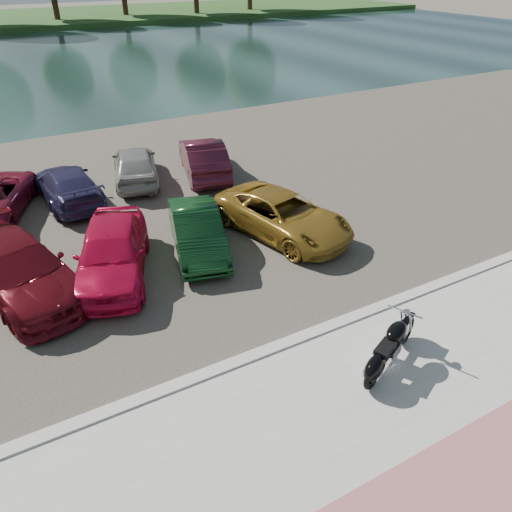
{
  "coord_description": "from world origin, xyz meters",
  "views": [
    {
      "loc": [
        -5.79,
        -4.98,
        7.41
      ],
      "look_at": [
        -0.69,
        4.11,
        1.1
      ],
      "focal_mm": 35.0,
      "sensor_mm": 36.0,
      "label": 1
    }
  ],
  "objects": [
    {
      "name": "kerb",
      "position": [
        0.0,
        2.0,
        0.07
      ],
      "size": [
        60.0,
        0.3,
        0.14
      ],
      "primitive_type": "cube",
      "color": "#ACAAA2",
      "rests_on": "ground"
    },
    {
      "name": "car_12",
      "position": [
        -1.07,
        12.67,
        0.71
      ],
      "size": [
        2.51,
        4.2,
        1.34
      ],
      "primitive_type": "imported",
      "rotation": [
        0.0,
        0.0,
        2.89
      ],
      "color": "#9C9C98",
      "rests_on": "parking_lot"
    },
    {
      "name": "river",
      "position": [
        0.0,
        40.0,
        0.0
      ],
      "size": [
        120.0,
        40.0,
        0.0
      ],
      "primitive_type": "cube",
      "color": "#182C29",
      "rests_on": "ground"
    },
    {
      "name": "car_4",
      "position": [
        -3.6,
        6.63,
        0.77
      ],
      "size": [
        3.15,
        4.65,
        1.47
      ],
      "primitive_type": "imported",
      "rotation": [
        0.0,
        0.0,
        -0.36
      ],
      "color": "red",
      "rests_on": "parking_lot"
    },
    {
      "name": "car_11",
      "position": [
        -3.66,
        12.03,
        0.65
      ],
      "size": [
        1.91,
        4.3,
        1.23
      ],
      "primitive_type": "imported",
      "rotation": [
        0.0,
        0.0,
        3.19
      ],
      "color": "#2C2950",
      "rests_on": "parking_lot"
    },
    {
      "name": "car_13",
      "position": [
        1.43,
        12.02,
        0.73
      ],
      "size": [
        2.5,
        4.45,
        1.39
      ],
      "primitive_type": "imported",
      "rotation": [
        0.0,
        0.0,
        2.88
      ],
      "color": "#431120",
      "rests_on": "parking_lot"
    },
    {
      "name": "far_bank",
      "position": [
        0.0,
        72.0,
        0.3
      ],
      "size": [
        120.0,
        24.0,
        0.6
      ],
      "primitive_type": "cube",
      "color": "#1F4619",
      "rests_on": "ground"
    },
    {
      "name": "car_6",
      "position": [
        1.52,
        6.41,
        0.68
      ],
      "size": [
        3.2,
        4.97,
        1.28
      ],
      "primitive_type": "imported",
      "rotation": [
        0.0,
        0.0,
        0.25
      ],
      "color": "olive",
      "rests_on": "parking_lot"
    },
    {
      "name": "pink_path",
      "position": [
        0.0,
        -2.5,
        0.1
      ],
      "size": [
        60.0,
        2.0,
        0.01
      ],
      "primitive_type": "cube",
      "color": "#A95F62",
      "rests_on": "promenade"
    },
    {
      "name": "motorcycle",
      "position": [
        0.22,
        0.35,
        0.56
      ],
      "size": [
        2.2,
        1.17,
        1.05
      ],
      "rotation": [
        0.0,
        0.0,
        0.42
      ],
      "color": "black",
      "rests_on": "promenade"
    },
    {
      "name": "car_3",
      "position": [
        -5.83,
        6.94,
        0.74
      ],
      "size": [
        3.21,
        5.18,
        1.4
      ],
      "primitive_type": "imported",
      "rotation": [
        0.0,
        0.0,
        0.28
      ],
      "color": "maroon",
      "rests_on": "parking_lot"
    },
    {
      "name": "car_5",
      "position": [
        -1.13,
        6.75,
        0.66
      ],
      "size": [
        2.25,
        3.99,
        1.24
      ],
      "primitive_type": "imported",
      "rotation": [
        0.0,
        0.0,
        -0.26
      ],
      "color": "#0E3416",
      "rests_on": "parking_lot"
    },
    {
      "name": "promenade",
      "position": [
        0.0,
        -1.0,
        0.05
      ],
      "size": [
        60.0,
        6.0,
        0.1
      ],
      "primitive_type": "cube",
      "color": "#ACAAA2",
      "rests_on": "ground"
    },
    {
      "name": "ground",
      "position": [
        0.0,
        0.0,
        0.0
      ],
      "size": [
        200.0,
        200.0,
        0.0
      ],
      "primitive_type": "plane",
      "color": "#595447",
      "rests_on": "ground"
    },
    {
      "name": "parking_lot",
      "position": [
        0.0,
        11.0,
        0.02
      ],
      "size": [
        60.0,
        18.0,
        0.04
      ],
      "primitive_type": "cube",
      "color": "#3C3831",
      "rests_on": "ground"
    }
  ]
}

